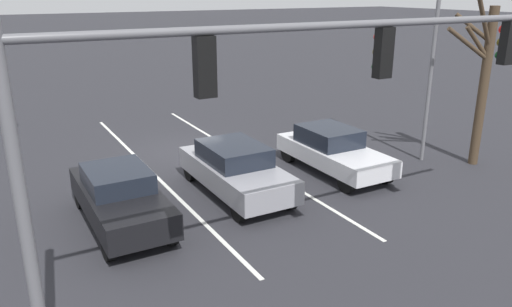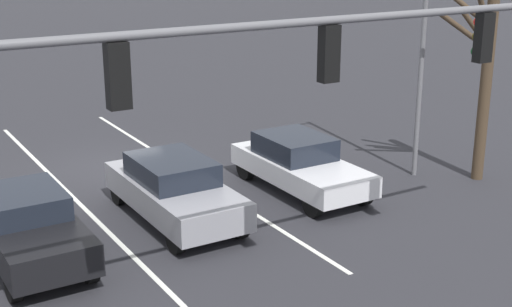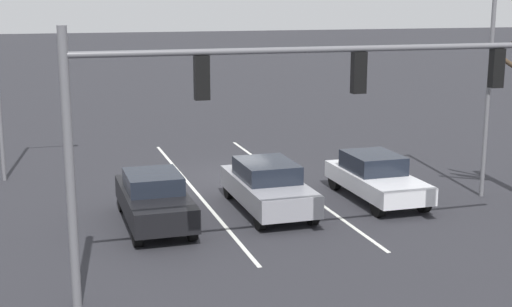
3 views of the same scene
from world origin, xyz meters
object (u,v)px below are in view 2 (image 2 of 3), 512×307
(car_gray_midlane_front, at_px, (174,189))
(bare_tree_near, at_px, (483,72))
(car_black_rightlane_front, at_px, (28,225))
(street_lamp_left_shoulder, at_px, (420,6))
(car_silver_leftlane_front, at_px, (299,163))
(traffic_signal_gantry, at_px, (216,92))

(car_gray_midlane_front, height_order, bare_tree_near, bare_tree_near)
(car_gray_midlane_front, bearing_deg, car_black_rightlane_front, 6.24)
(bare_tree_near, bearing_deg, street_lamp_left_shoulder, -39.42)
(car_silver_leftlane_front, xyz_separation_m, car_black_rightlane_front, (7.43, 0.53, 0.02))
(car_black_rightlane_front, bearing_deg, traffic_signal_gantry, 109.73)
(traffic_signal_gantry, bearing_deg, car_black_rightlane_front, -70.27)
(car_black_rightlane_front, relative_size, street_lamp_left_shoulder, 0.54)
(car_silver_leftlane_front, bearing_deg, traffic_signal_gantry, 45.80)
(car_black_rightlane_front, relative_size, traffic_signal_gantry, 0.36)
(street_lamp_left_shoulder, bearing_deg, car_black_rightlane_front, -0.71)
(car_silver_leftlane_front, height_order, bare_tree_near, bare_tree_near)
(street_lamp_left_shoulder, bearing_deg, traffic_signal_gantry, 29.34)
(car_silver_leftlane_front, distance_m, traffic_signal_gantry, 8.79)
(car_gray_midlane_front, relative_size, street_lamp_left_shoulder, 0.55)
(car_black_rightlane_front, relative_size, bare_tree_near, 0.79)
(car_silver_leftlane_front, distance_m, car_gray_midlane_front, 3.80)
(bare_tree_near, bearing_deg, traffic_signal_gantry, 20.58)
(traffic_signal_gantry, bearing_deg, street_lamp_left_shoulder, -150.66)
(traffic_signal_gantry, bearing_deg, car_silver_leftlane_front, -134.20)
(car_gray_midlane_front, xyz_separation_m, car_black_rightlane_front, (3.63, 0.40, -0.00))
(car_black_rightlane_front, bearing_deg, car_silver_leftlane_front, -175.91)
(street_lamp_left_shoulder, bearing_deg, bare_tree_near, 140.58)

